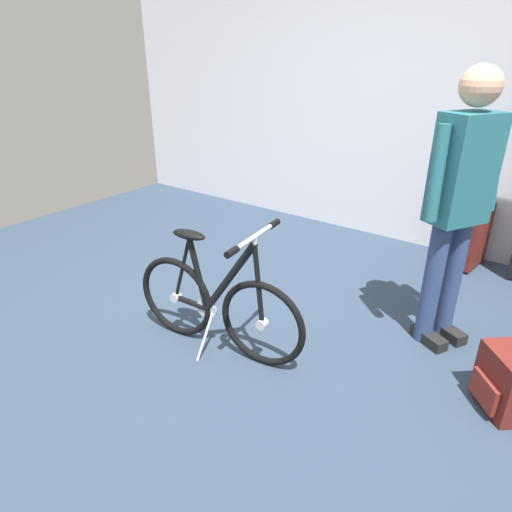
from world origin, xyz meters
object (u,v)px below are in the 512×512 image
object	(u,v)px
folding_bike_foreground	(216,303)
visitor_near_wall	(459,198)
backpack_on_floor	(504,383)
rolling_suitcase	(472,235)

from	to	relation	value
folding_bike_foreground	visitor_near_wall	bearing A→B (deg)	41.52
folding_bike_foreground	backpack_on_floor	distance (m)	1.57
visitor_near_wall	backpack_on_floor	bearing A→B (deg)	-44.31
visitor_near_wall	rolling_suitcase	world-z (taller)	visitor_near_wall
visitor_near_wall	rolling_suitcase	size ratio (longest dim) A/B	1.94
visitor_near_wall	backpack_on_floor	size ratio (longest dim) A/B	4.86
backpack_on_floor	folding_bike_foreground	bearing A→B (deg)	-162.94
visitor_near_wall	folding_bike_foreground	bearing A→B (deg)	-138.48
folding_bike_foreground	visitor_near_wall	distance (m)	1.50
visitor_near_wall	rolling_suitcase	distance (m)	1.38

